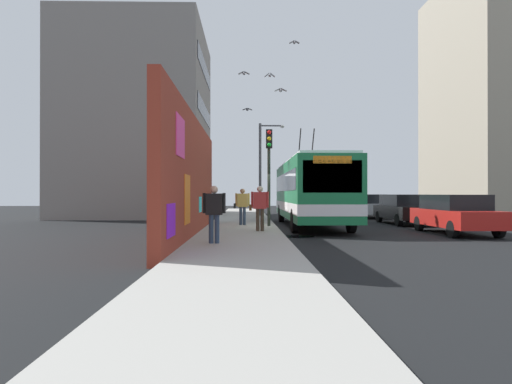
{
  "coord_description": "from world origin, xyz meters",
  "views": [
    {
      "loc": [
        -20.55,
        1.35,
        1.6
      ],
      "look_at": [
        -0.61,
        0.94,
        1.7
      ],
      "focal_mm": 31.12,
      "sensor_mm": 36.0,
      "label": 1
    }
  ],
  "objects_px": {
    "parked_car_red": "(455,213)",
    "traffic_light": "(269,161)",
    "parked_car_silver": "(371,205)",
    "pedestrian_at_curb": "(260,204)",
    "street_lamp": "(263,162)",
    "pedestrian_near_wall": "(214,209)",
    "pedestrian_midblock": "(242,204)",
    "parked_car_dark_gray": "(352,204)",
    "city_bus": "(310,190)",
    "parked_car_black": "(404,208)"
  },
  "relations": [
    {
      "from": "pedestrian_at_curb",
      "to": "parked_car_silver",
      "type": "bearing_deg",
      "value": -32.72
    },
    {
      "from": "pedestrian_midblock",
      "to": "traffic_light",
      "type": "height_order",
      "value": "traffic_light"
    },
    {
      "from": "pedestrian_midblock",
      "to": "pedestrian_at_curb",
      "type": "bearing_deg",
      "value": -168.18
    },
    {
      "from": "parked_car_silver",
      "to": "traffic_light",
      "type": "distance_m",
      "value": 12.35
    },
    {
      "from": "pedestrian_at_curb",
      "to": "traffic_light",
      "type": "height_order",
      "value": "traffic_light"
    },
    {
      "from": "parked_car_silver",
      "to": "traffic_light",
      "type": "bearing_deg",
      "value": 142.75
    },
    {
      "from": "traffic_light",
      "to": "pedestrian_midblock",
      "type": "bearing_deg",
      "value": 53.58
    },
    {
      "from": "parked_car_red",
      "to": "traffic_light",
      "type": "bearing_deg",
      "value": 72.24
    },
    {
      "from": "parked_car_silver",
      "to": "parked_car_dark_gray",
      "type": "xyz_separation_m",
      "value": [
        5.42,
        0.0,
        -0.0
      ]
    },
    {
      "from": "parked_car_dark_gray",
      "to": "city_bus",
      "type": "bearing_deg",
      "value": 158.44
    },
    {
      "from": "pedestrian_at_curb",
      "to": "traffic_light",
      "type": "xyz_separation_m",
      "value": [
        2.54,
        -0.49,
        1.89
      ]
    },
    {
      "from": "parked_car_black",
      "to": "parked_car_dark_gray",
      "type": "height_order",
      "value": "same"
    },
    {
      "from": "pedestrian_midblock",
      "to": "traffic_light",
      "type": "xyz_separation_m",
      "value": [
        -0.89,
        -1.21,
        1.93
      ]
    },
    {
      "from": "parked_car_dark_gray",
      "to": "pedestrian_near_wall",
      "type": "distance_m",
      "value": 23.84
    },
    {
      "from": "parked_car_red",
      "to": "pedestrian_midblock",
      "type": "bearing_deg",
      "value": 69.22
    },
    {
      "from": "city_bus",
      "to": "pedestrian_midblock",
      "type": "distance_m",
      "value": 3.58
    },
    {
      "from": "pedestrian_at_curb",
      "to": "pedestrian_near_wall",
      "type": "bearing_deg",
      "value": 161.11
    },
    {
      "from": "parked_car_dark_gray",
      "to": "pedestrian_midblock",
      "type": "bearing_deg",
      "value": 148.89
    },
    {
      "from": "parked_car_black",
      "to": "traffic_light",
      "type": "relative_size",
      "value": 1.13
    },
    {
      "from": "parked_car_black",
      "to": "traffic_light",
      "type": "height_order",
      "value": "traffic_light"
    },
    {
      "from": "parked_car_black",
      "to": "parked_car_silver",
      "type": "height_order",
      "value": "same"
    },
    {
      "from": "parked_car_red",
      "to": "parked_car_dark_gray",
      "type": "relative_size",
      "value": 1.06
    },
    {
      "from": "pedestrian_near_wall",
      "to": "street_lamp",
      "type": "relative_size",
      "value": 0.27
    },
    {
      "from": "parked_car_dark_gray",
      "to": "pedestrian_at_curb",
      "type": "xyz_separation_m",
      "value": [
        -17.63,
        7.84,
        0.37
      ]
    },
    {
      "from": "pedestrian_at_curb",
      "to": "parked_car_dark_gray",
      "type": "bearing_deg",
      "value": -23.99
    },
    {
      "from": "traffic_light",
      "to": "parked_car_black",
      "type": "bearing_deg",
      "value": -64.74
    },
    {
      "from": "city_bus",
      "to": "pedestrian_near_wall",
      "type": "distance_m",
      "value": 9.72
    },
    {
      "from": "pedestrian_near_wall",
      "to": "parked_car_dark_gray",
      "type": "bearing_deg",
      "value": -23.01
    },
    {
      "from": "city_bus",
      "to": "parked_car_black",
      "type": "bearing_deg",
      "value": -73.47
    },
    {
      "from": "pedestrian_at_curb",
      "to": "pedestrian_midblock",
      "type": "distance_m",
      "value": 3.51
    },
    {
      "from": "pedestrian_midblock",
      "to": "parked_car_dark_gray",
      "type": "bearing_deg",
      "value": -31.11
    },
    {
      "from": "parked_car_red",
      "to": "parked_car_black",
      "type": "height_order",
      "value": "same"
    },
    {
      "from": "pedestrian_near_wall",
      "to": "pedestrian_midblock",
      "type": "bearing_deg",
      "value": -5.56
    },
    {
      "from": "parked_car_silver",
      "to": "pedestrian_at_curb",
      "type": "bearing_deg",
      "value": 147.28
    },
    {
      "from": "pedestrian_near_wall",
      "to": "pedestrian_at_curb",
      "type": "xyz_separation_m",
      "value": [
        4.31,
        -1.47,
        0.05
      ]
    },
    {
      "from": "pedestrian_near_wall",
      "to": "parked_car_silver",
      "type": "bearing_deg",
      "value": -29.43
    },
    {
      "from": "pedestrian_midblock",
      "to": "traffic_light",
      "type": "bearing_deg",
      "value": -126.42
    },
    {
      "from": "parked_car_black",
      "to": "parked_car_silver",
      "type": "bearing_deg",
      "value": 0.0
    },
    {
      "from": "parked_car_dark_gray",
      "to": "traffic_light",
      "type": "xyz_separation_m",
      "value": [
        -15.08,
        7.35,
        2.25
      ]
    },
    {
      "from": "parked_car_dark_gray",
      "to": "street_lamp",
      "type": "distance_m",
      "value": 9.34
    },
    {
      "from": "pedestrian_near_wall",
      "to": "traffic_light",
      "type": "bearing_deg",
      "value": -16.02
    },
    {
      "from": "pedestrian_at_curb",
      "to": "street_lamp",
      "type": "xyz_separation_m",
      "value": [
        12.51,
        -0.59,
        2.55
      ]
    },
    {
      "from": "parked_car_silver",
      "to": "parked_car_dark_gray",
      "type": "height_order",
      "value": "same"
    },
    {
      "from": "parked_car_silver",
      "to": "street_lamp",
      "type": "xyz_separation_m",
      "value": [
        0.3,
        7.25,
        2.91
      ]
    },
    {
      "from": "parked_car_black",
      "to": "parked_car_dark_gray",
      "type": "bearing_deg",
      "value": 0.0
    },
    {
      "from": "parked_car_red",
      "to": "parked_car_dark_gray",
      "type": "xyz_separation_m",
      "value": [
        17.44,
        0.0,
        -0.0
      ]
    },
    {
      "from": "pedestrian_at_curb",
      "to": "city_bus",
      "type": "bearing_deg",
      "value": -30.61
    },
    {
      "from": "pedestrian_midblock",
      "to": "street_lamp",
      "type": "bearing_deg",
      "value": -8.23
    },
    {
      "from": "parked_car_silver",
      "to": "traffic_light",
      "type": "xyz_separation_m",
      "value": [
        -9.67,
        7.35,
        2.25
      ]
    },
    {
      "from": "parked_car_dark_gray",
      "to": "street_lamp",
      "type": "bearing_deg",
      "value": 125.2
    }
  ]
}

